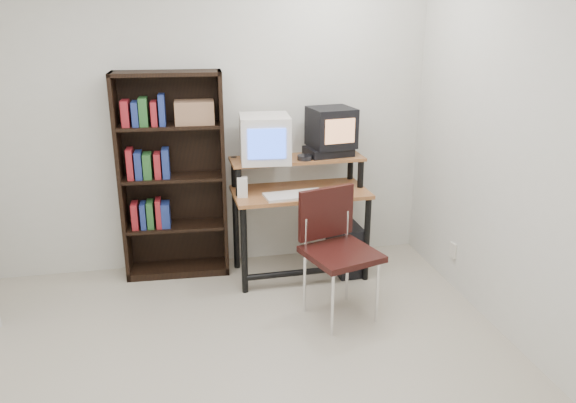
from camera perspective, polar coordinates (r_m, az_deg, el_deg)
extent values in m
cube|color=silver|center=(4.67, -10.02, 8.56)|extent=(4.00, 0.01, 2.60)
cube|color=silver|center=(3.46, 26.86, 3.23)|extent=(0.01, 4.00, 2.60)
cube|color=#9C5F33|center=(4.53, 1.25, 0.95)|extent=(1.09, 0.56, 0.03)
cube|color=#9C5F33|center=(4.56, 0.94, 4.35)|extent=(1.09, 0.35, 0.02)
cylinder|color=black|center=(4.35, -4.47, -4.93)|extent=(0.05, 0.05, 0.72)
cylinder|color=black|center=(4.59, 8.01, -3.78)|extent=(0.05, 0.05, 0.72)
cylinder|color=black|center=(4.73, -5.35, -1.26)|extent=(0.05, 0.05, 0.98)
cylinder|color=black|center=(4.95, 6.21, -0.37)|extent=(0.05, 0.05, 0.98)
cylinder|color=black|center=(4.55, 1.90, -7.15)|extent=(1.00, 0.07, 0.05)
cube|color=silver|center=(4.46, -2.39, 6.43)|extent=(0.42, 0.42, 0.37)
cube|color=blue|center=(4.27, -2.16, 5.86)|extent=(0.29, 0.04, 0.23)
cube|color=black|center=(4.64, 4.11, 5.05)|extent=(0.40, 0.32, 0.08)
cube|color=black|center=(4.62, 4.41, 7.52)|extent=(0.38, 0.37, 0.32)
cube|color=tan|center=(4.46, 5.31, 7.11)|extent=(0.25, 0.05, 0.19)
cylinder|color=#26262B|center=(4.48, 1.72, 4.41)|extent=(0.12, 0.12, 0.05)
cube|color=silver|center=(4.38, 0.67, 0.56)|extent=(0.49, 0.25, 0.03)
cube|color=black|center=(4.51, 5.48, 0.82)|extent=(0.24, 0.21, 0.01)
cube|color=white|center=(4.52, 5.53, 1.13)|extent=(0.11, 0.07, 0.03)
cube|color=silver|center=(4.37, -4.66, 1.37)|extent=(0.09, 0.08, 0.17)
cube|color=black|center=(4.81, 5.78, -4.54)|extent=(0.22, 0.46, 0.42)
cube|color=black|center=(3.96, 5.45, -5.34)|extent=(0.58, 0.58, 0.04)
cube|color=black|center=(4.03, 3.90, -1.14)|extent=(0.43, 0.16, 0.37)
cylinder|color=silver|center=(3.84, 4.55, -10.40)|extent=(0.02, 0.02, 0.47)
cylinder|color=silver|center=(4.04, 9.06, -9.07)|extent=(0.02, 0.02, 0.47)
cylinder|color=silver|center=(4.12, 1.69, -8.20)|extent=(0.02, 0.02, 0.47)
cylinder|color=silver|center=(4.30, 6.03, -7.08)|extent=(0.02, 0.02, 0.47)
cube|color=black|center=(4.65, -16.59, 2.14)|extent=(0.04, 0.28, 1.68)
cube|color=black|center=(4.61, -6.60, 2.67)|extent=(0.04, 0.28, 1.68)
cube|color=black|center=(4.73, -11.56, 2.85)|extent=(0.84, 0.06, 1.68)
cube|color=black|center=(4.45, -12.32, 12.62)|extent=(0.85, 0.32, 0.03)
cube|color=black|center=(4.89, -11.00, -6.70)|extent=(0.85, 0.32, 0.06)
cube|color=black|center=(4.74, -11.29, -2.45)|extent=(0.79, 0.29, 0.03)
cube|color=black|center=(4.61, -11.62, 2.41)|extent=(0.79, 0.29, 0.02)
cube|color=black|center=(4.51, -11.97, 7.52)|extent=(0.79, 0.29, 0.02)
cube|color=#865F44|center=(4.49, -9.48, 8.94)|extent=(0.31, 0.22, 0.18)
cube|color=beige|center=(4.67, 16.41, -4.79)|extent=(0.02, 0.08, 0.12)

